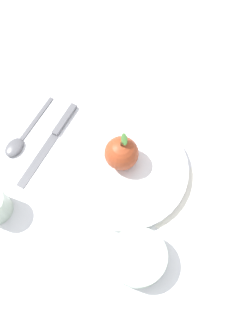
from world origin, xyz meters
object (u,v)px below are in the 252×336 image
object	(u,v)px
apple	(122,153)
knife	(54,136)
spoon	(19,141)
side_bowl	(138,257)
linen_napkin	(196,208)
dinner_plate	(126,170)

from	to	relation	value
apple	knife	size ratio (longest dim) A/B	0.37
apple	spoon	world-z (taller)	apple
knife	apple	bearing A→B (deg)	-78.62
apple	side_bowl	bearing A→B (deg)	-136.57
knife	linen_napkin	xyz separation A→B (m)	(0.04, -0.34, -0.00)
side_bowl	spoon	xyz separation A→B (m)	(0.06, 0.35, -0.02)
apple	spoon	size ratio (longest dim) A/B	0.48
knife	dinner_plate	bearing A→B (deg)	-82.70
side_bowl	knife	distance (m)	0.32
linen_napkin	spoon	bearing A→B (deg)	102.78
spoon	knife	bearing A→B (deg)	-46.34
apple	linen_napkin	size ratio (longest dim) A/B	0.53
apple	side_bowl	world-z (taller)	apple
dinner_plate	knife	distance (m)	0.18
spoon	linen_napkin	world-z (taller)	spoon
side_bowl	linen_napkin	bearing A→B (deg)	-15.26
dinner_plate	spoon	size ratio (longest dim) A/B	1.50
spoon	linen_napkin	size ratio (longest dim) A/B	1.11
side_bowl	linen_napkin	world-z (taller)	side_bowl
spoon	dinner_plate	bearing A→B (deg)	-72.26
apple	linen_napkin	distance (m)	0.19
dinner_plate	spoon	xyz separation A→B (m)	(-0.07, 0.23, -0.01)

